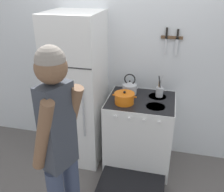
# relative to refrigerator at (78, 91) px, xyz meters

# --- Properties ---
(ground_plane) EXTENTS (14.00, 14.00, 0.00)m
(ground_plane) POSITION_rel_refrigerator_xyz_m (0.46, 0.31, -0.91)
(ground_plane) COLOR #5B5654
(wall_back) EXTENTS (10.00, 0.06, 2.55)m
(wall_back) POSITION_rel_refrigerator_xyz_m (0.46, 0.34, 0.37)
(wall_back) COLOR silver
(wall_back) RESTS_ON ground_plane
(refrigerator) EXTENTS (0.59, 0.65, 1.82)m
(refrigerator) POSITION_rel_refrigerator_xyz_m (0.00, 0.00, 0.00)
(refrigerator) COLOR white
(refrigerator) RESTS_ON ground_plane
(stove_range) EXTENTS (0.76, 1.35, 0.89)m
(stove_range) POSITION_rel_refrigerator_xyz_m (0.76, -0.05, -0.47)
(stove_range) COLOR white
(stove_range) RESTS_ON ground_plane
(dutch_oven_pot) EXTENTS (0.27, 0.22, 0.14)m
(dutch_oven_pot) POSITION_rel_refrigerator_xyz_m (0.59, -0.14, 0.04)
(dutch_oven_pot) COLOR orange
(dutch_oven_pot) RESTS_ON stove_range
(tea_kettle) EXTENTS (0.22, 0.17, 0.25)m
(tea_kettle) POSITION_rel_refrigerator_xyz_m (0.61, 0.12, 0.05)
(tea_kettle) COLOR silver
(tea_kettle) RESTS_ON stove_range
(utensil_jar) EXTENTS (0.09, 0.09, 0.26)m
(utensil_jar) POSITION_rel_refrigerator_xyz_m (0.96, 0.13, 0.04)
(utensil_jar) COLOR #B7BABF
(utensil_jar) RESTS_ON stove_range
(person) EXTENTS (0.37, 0.42, 1.77)m
(person) POSITION_rel_refrigerator_xyz_m (0.32, -1.22, 0.10)
(person) COLOR #38425B
(person) RESTS_ON ground_plane
(wall_knife_strip) EXTENTS (0.24, 0.03, 0.32)m
(wall_knife_strip) POSITION_rel_refrigerator_xyz_m (1.03, 0.30, 0.62)
(wall_knife_strip) COLOR brown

